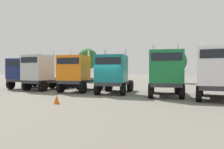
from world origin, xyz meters
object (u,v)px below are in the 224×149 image
(semi_truck_teal, at_px, (113,74))
(semi_truck_white, at_px, (217,73))
(semi_truck_orange, at_px, (77,73))
(semi_truck_navy, at_px, (26,73))
(traffic_cone_mid, at_px, (57,99))
(semi_truck_silver, at_px, (43,72))
(semi_truck_green, at_px, (166,73))

(semi_truck_teal, height_order, semi_truck_white, semi_truck_white)
(semi_truck_orange, distance_m, semi_truck_teal, 3.85)
(semi_truck_navy, distance_m, traffic_cone_mid, 13.21)
(semi_truck_navy, relative_size, semi_truck_white, 0.97)
(semi_truck_silver, bearing_deg, semi_truck_teal, 90.37)
(semi_truck_white, bearing_deg, semi_truck_silver, -94.72)
(semi_truck_orange, distance_m, semi_truck_green, 8.47)
(semi_truck_silver, height_order, semi_truck_orange, semi_truck_silver)
(semi_truck_white, bearing_deg, semi_truck_orange, -96.35)
(semi_truck_silver, relative_size, semi_truck_teal, 1.03)
(semi_truck_navy, xyz_separation_m, semi_truck_orange, (7.57, -0.46, 0.01))
(semi_truck_navy, bearing_deg, semi_truck_green, 75.58)
(semi_truck_silver, xyz_separation_m, traffic_cone_mid, (7.64, -6.49, -1.57))
(semi_truck_silver, bearing_deg, semi_truck_green, 89.34)
(semi_truck_silver, bearing_deg, semi_truck_white, 87.41)
(semi_truck_silver, xyz_separation_m, semi_truck_white, (16.33, -0.33, 0.02))
(semi_truck_orange, xyz_separation_m, semi_truck_green, (8.47, -0.09, 0.08))
(semi_truck_green, distance_m, traffic_cone_mid, 8.52)
(semi_truck_white, height_order, traffic_cone_mid, semi_truck_white)
(semi_truck_teal, xyz_separation_m, semi_truck_white, (8.24, -0.59, 0.09))
(semi_truck_teal, distance_m, semi_truck_green, 4.63)
(semi_truck_navy, distance_m, semi_truck_silver, 3.41)
(semi_truck_green, xyz_separation_m, traffic_cone_mid, (-5.07, -6.66, -1.58))
(semi_truck_green, height_order, semi_truck_white, semi_truck_white)
(semi_truck_green, bearing_deg, semi_truck_white, 66.76)
(semi_truck_orange, relative_size, semi_truck_green, 1.07)
(semi_truck_navy, bearing_deg, semi_truck_teal, 75.21)
(semi_truck_orange, relative_size, semi_truck_white, 1.07)
(semi_truck_navy, height_order, semi_truck_teal, semi_truck_teal)
(semi_truck_orange, xyz_separation_m, semi_truck_teal, (3.85, -0.00, -0.00))
(traffic_cone_mid, bearing_deg, semi_truck_green, 52.71)
(semi_truck_silver, bearing_deg, semi_truck_orange, 92.05)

